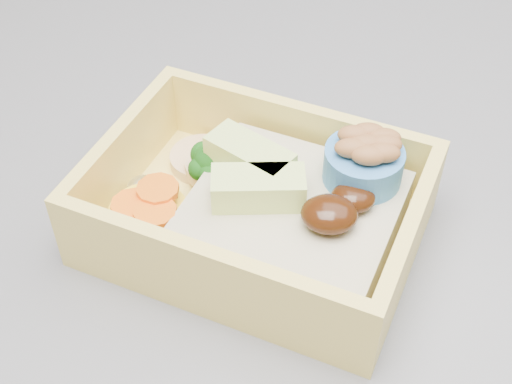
{
  "coord_description": "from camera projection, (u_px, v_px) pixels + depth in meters",
  "views": [
    {
      "loc": [
        0.06,
        -0.38,
        1.26
      ],
      "look_at": [
        0.04,
        -0.08,
        0.96
      ],
      "focal_mm": 50.0,
      "sensor_mm": 36.0,
      "label": 1
    }
  ],
  "objects": [
    {
      "name": "bento_box",
      "position": [
        267.0,
        207.0,
        0.43
      ],
      "size": [
        0.23,
        0.2,
        0.07
      ],
      "rotation": [
        0.0,
        0.0,
        -0.36
      ],
      "color": "#F4D865",
      "rests_on": "island"
    }
  ]
}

